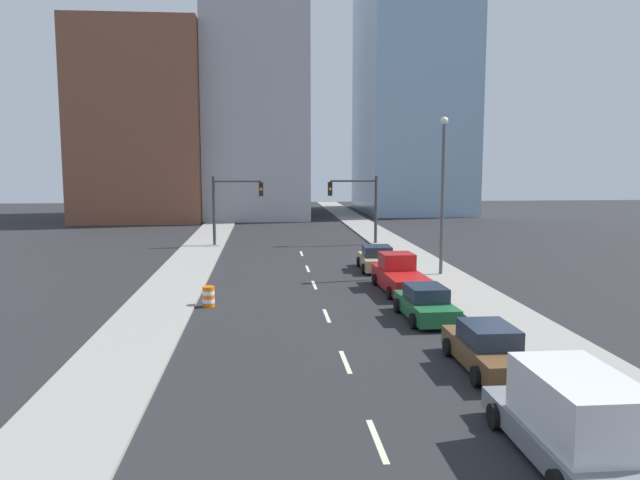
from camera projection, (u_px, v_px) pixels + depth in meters
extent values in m
cube|color=gray|center=(208.00, 239.00, 53.57)|extent=(3.28, 97.59, 0.12)
cube|color=gray|center=(381.00, 237.00, 54.89)|extent=(3.28, 97.59, 0.12)
cube|color=beige|center=(377.00, 440.00, 14.96)|extent=(0.16, 2.40, 0.01)
cube|color=beige|center=(345.00, 362.00, 20.86)|extent=(0.16, 2.40, 0.01)
cube|color=beige|center=(327.00, 316.00, 27.12)|extent=(0.16, 2.40, 0.01)
cube|color=beige|center=(314.00, 285.00, 33.91)|extent=(0.16, 2.40, 0.01)
cube|color=beige|center=(308.00, 269.00, 39.07)|extent=(0.16, 2.40, 0.01)
cube|color=beige|center=(301.00, 253.00, 45.59)|extent=(0.16, 2.40, 0.01)
cube|color=brown|center=(144.00, 125.00, 72.55)|extent=(14.00, 16.00, 21.87)
cube|color=#A8A8AD|center=(256.00, 87.00, 77.04)|extent=(12.00, 20.00, 31.72)
cube|color=#8CADC6|center=(412.00, 62.00, 82.28)|extent=(13.00, 20.00, 39.70)
cylinder|color=#38383D|center=(214.00, 211.00, 49.26)|extent=(0.24, 0.24, 5.55)
cylinder|color=#38383D|center=(237.00, 181.00, 49.13)|extent=(3.73, 0.16, 0.16)
cube|color=black|center=(261.00, 189.00, 49.37)|extent=(0.34, 0.32, 1.10)
cylinder|color=#4C0C0C|center=(261.00, 185.00, 49.16)|extent=(0.22, 0.04, 0.22)
cylinder|color=yellow|center=(261.00, 189.00, 49.20)|extent=(0.22, 0.04, 0.22)
cylinder|color=#0C3F14|center=(261.00, 194.00, 49.24)|extent=(0.22, 0.04, 0.22)
cylinder|color=#38383D|center=(376.00, 210.00, 50.39)|extent=(0.24, 0.24, 5.55)
cylinder|color=#38383D|center=(353.00, 181.00, 49.93)|extent=(3.73, 0.16, 0.16)
cube|color=black|center=(330.00, 189.00, 49.85)|extent=(0.34, 0.32, 1.10)
cylinder|color=#4C0C0C|center=(330.00, 185.00, 49.64)|extent=(0.22, 0.04, 0.22)
cylinder|color=yellow|center=(330.00, 189.00, 49.68)|extent=(0.22, 0.04, 0.22)
cylinder|color=#0C3F14|center=(330.00, 193.00, 49.72)|extent=(0.22, 0.04, 0.22)
cylinder|color=orange|center=(209.00, 305.00, 28.81)|extent=(0.56, 0.56, 0.19)
cylinder|color=white|center=(209.00, 301.00, 28.78)|extent=(0.56, 0.56, 0.19)
cylinder|color=orange|center=(209.00, 297.00, 28.76)|extent=(0.56, 0.56, 0.19)
cylinder|color=white|center=(208.00, 293.00, 28.74)|extent=(0.56, 0.56, 0.19)
cylinder|color=orange|center=(208.00, 289.00, 28.71)|extent=(0.56, 0.56, 0.19)
cylinder|color=#4C4C51|center=(442.00, 201.00, 36.12)|extent=(0.20, 0.20, 8.77)
sphere|color=white|center=(444.00, 121.00, 35.54)|extent=(0.44, 0.44, 0.44)
cube|color=slate|center=(571.00, 440.00, 13.99)|extent=(2.19, 5.47, 0.55)
cube|color=silver|center=(579.00, 404.00, 13.60)|extent=(1.92, 3.40, 1.34)
cylinder|color=black|center=(495.00, 416.00, 15.59)|extent=(0.22, 0.64, 0.64)
cylinder|color=black|center=(581.00, 413.00, 15.77)|extent=(0.22, 0.64, 0.64)
cube|color=brown|center=(488.00, 354.00, 20.05)|extent=(1.72, 4.78, 0.68)
cube|color=#1E2838|center=(489.00, 334.00, 19.96)|extent=(1.51, 2.16, 0.62)
cylinder|color=black|center=(448.00, 347.00, 21.46)|extent=(0.22, 0.62, 0.62)
cylinder|color=black|center=(498.00, 346.00, 21.61)|extent=(0.22, 0.62, 0.62)
cylinder|color=black|center=(476.00, 376.00, 18.53)|extent=(0.22, 0.62, 0.62)
cylinder|color=black|center=(534.00, 375.00, 18.68)|extent=(0.22, 0.62, 0.62)
cube|color=#1E6033|center=(426.00, 308.00, 26.44)|extent=(1.86, 4.45, 0.67)
cube|color=#1E2838|center=(426.00, 293.00, 26.36)|extent=(1.58, 2.03, 0.61)
cylinder|color=black|center=(397.00, 305.00, 27.71)|extent=(0.24, 0.63, 0.62)
cylinder|color=black|center=(436.00, 304.00, 27.91)|extent=(0.24, 0.63, 0.62)
cylinder|color=black|center=(413.00, 321.00, 25.01)|extent=(0.24, 0.63, 0.62)
cylinder|color=black|center=(457.00, 320.00, 25.22)|extent=(0.24, 0.63, 0.62)
cube|color=red|center=(401.00, 280.00, 32.18)|extent=(2.09, 5.70, 0.86)
cube|color=red|center=(397.00, 261.00, 32.91)|extent=(1.73, 1.75, 0.85)
cylinder|color=black|center=(375.00, 280.00, 33.82)|extent=(0.24, 0.63, 0.62)
cylinder|color=black|center=(410.00, 279.00, 34.06)|extent=(0.24, 0.63, 0.62)
cylinder|color=black|center=(390.00, 293.00, 30.37)|extent=(0.24, 0.63, 0.62)
cylinder|color=black|center=(429.00, 292.00, 30.61)|extent=(0.24, 0.63, 0.62)
cube|color=tan|center=(377.00, 262.00, 38.60)|extent=(2.06, 4.37, 0.70)
cube|color=#1E2838|center=(377.00, 251.00, 38.52)|extent=(1.74, 2.00, 0.63)
cylinder|color=black|center=(359.00, 262.00, 39.90)|extent=(0.24, 0.63, 0.62)
cylinder|color=black|center=(389.00, 261.00, 39.99)|extent=(0.24, 0.63, 0.62)
cylinder|color=black|center=(364.00, 269.00, 37.26)|extent=(0.24, 0.63, 0.62)
cylinder|color=black|center=(396.00, 268.00, 37.35)|extent=(0.24, 0.63, 0.62)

